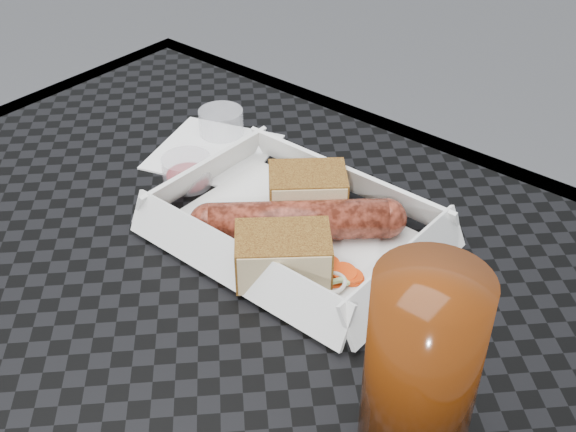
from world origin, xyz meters
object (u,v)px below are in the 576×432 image
at_px(food_tray, 295,236).
at_px(drink_glass, 421,371).
at_px(patio_table, 149,369).
at_px(bratwurst, 298,221).

distance_m(food_tray, drink_glass, 0.25).
distance_m(patio_table, drink_glass, 0.29).
bearing_deg(patio_table, food_tray, 75.35).
relative_size(patio_table, food_tray, 3.64).
bearing_deg(food_tray, drink_glass, -31.97).
height_order(patio_table, bratwurst, bratwurst).
bearing_deg(bratwurst, patio_table, -106.51).
xyz_separation_m(patio_table, food_tray, (0.04, 0.15, 0.08)).
height_order(patio_table, food_tray, food_tray).
bearing_deg(patio_table, bratwurst, 73.49).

